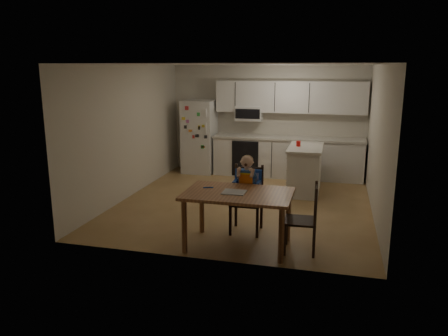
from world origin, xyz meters
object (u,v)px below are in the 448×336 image
at_px(kitchen_island, 305,169).
at_px(dining_table, 238,200).
at_px(red_cup, 298,144).
at_px(refrigerator, 199,137).
at_px(chair_booster, 247,186).
at_px(chair_side, 308,214).

distance_m(kitchen_island, dining_table, 3.10).
bearing_deg(kitchen_island, dining_table, -102.79).
bearing_deg(red_cup, refrigerator, 155.30).
bearing_deg(refrigerator, kitchen_island, -23.51).
height_order(kitchen_island, dining_table, kitchen_island).
height_order(kitchen_island, red_cup, red_cup).
height_order(kitchen_island, chair_booster, chair_booster).
height_order(dining_table, chair_side, chair_side).
relative_size(refrigerator, kitchen_island, 1.36).
height_order(kitchen_island, chair_side, chair_side).
distance_m(kitchen_island, chair_booster, 2.50).
relative_size(kitchen_island, chair_side, 1.32).
bearing_deg(kitchen_island, refrigerator, 156.49).
relative_size(refrigerator, red_cup, 15.98).
bearing_deg(chair_side, red_cup, -174.92).
bearing_deg(chair_side, chair_booster, -123.62).
distance_m(refrigerator, chair_booster, 3.98).
xyz_separation_m(kitchen_island, red_cup, (-0.15, 0.00, 0.51)).
bearing_deg(dining_table, refrigerator, 114.41).
bearing_deg(refrigerator, dining_table, -65.59).
bearing_deg(chair_booster, kitchen_island, 72.99).
distance_m(dining_table, chair_booster, 0.62).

